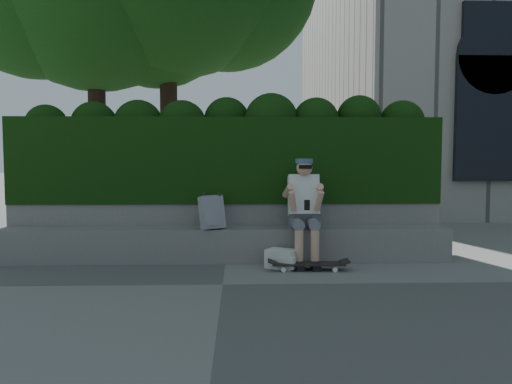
{
  "coord_description": "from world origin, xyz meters",
  "views": [
    {
      "loc": [
        0.18,
        -5.4,
        1.4
      ],
      "look_at": [
        0.4,
        1.0,
        0.95
      ],
      "focal_mm": 35.0,
      "sensor_mm": 36.0,
      "label": 1
    }
  ],
  "objects_px": {
    "person": "(304,207)",
    "skateboard": "(309,264)",
    "backpack_plaid": "(212,212)",
    "backpack_ground": "(282,259)"
  },
  "relations": [
    {
      "from": "person",
      "to": "skateboard",
      "type": "bearing_deg",
      "value": -89.13
    },
    {
      "from": "person",
      "to": "backpack_plaid",
      "type": "bearing_deg",
      "value": 176.15
    },
    {
      "from": "skateboard",
      "to": "backpack_plaid",
      "type": "bearing_deg",
      "value": 159.86
    },
    {
      "from": "skateboard",
      "to": "person",
      "type": "bearing_deg",
      "value": 93.01
    },
    {
      "from": "backpack_plaid",
      "to": "backpack_ground",
      "type": "relative_size",
      "value": 1.21
    },
    {
      "from": "backpack_plaid",
      "to": "person",
      "type": "bearing_deg",
      "value": -36.05
    },
    {
      "from": "skateboard",
      "to": "backpack_plaid",
      "type": "xyz_separation_m",
      "value": [
        -1.22,
        0.5,
        0.59
      ]
    },
    {
      "from": "skateboard",
      "to": "backpack_ground",
      "type": "height_order",
      "value": "backpack_ground"
    },
    {
      "from": "backpack_ground",
      "to": "person",
      "type": "bearing_deg",
      "value": 72.4
    },
    {
      "from": "person",
      "to": "skateboard",
      "type": "xyz_separation_m",
      "value": [
        0.01,
        -0.42,
        -0.67
      ]
    }
  ]
}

